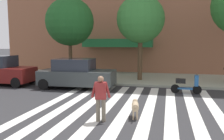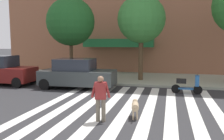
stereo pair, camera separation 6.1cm
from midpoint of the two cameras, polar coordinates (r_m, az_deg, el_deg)
name	(u,v)px [view 2 (the right image)]	position (r m, az deg, el deg)	size (l,w,h in m)	color
ground_plane	(88,114)	(9.57, -5.55, -10.41)	(160.00, 160.00, 0.00)	#2B2B2D
sidewalk_far	(128,78)	(18.32, 4.05, -1.91)	(80.00, 6.00, 0.15)	#9AA08C
crosswalk_stripes	(122,116)	(9.22, 2.71, -11.02)	(7.65, 11.87, 0.01)	silver
parked_car_behind_first	(77,74)	(14.69, -8.22, -0.99)	(4.58, 2.15, 1.81)	#343B3B
parked_scooter	(187,85)	(13.63, 17.66, -3.47)	(1.63, 0.50, 1.11)	black
street_tree_nearest	(71,22)	(17.65, -9.80, 11.33)	(3.46, 3.46, 5.86)	#4C3823
street_tree_middle	(141,19)	(16.93, 7.16, 12.00)	(3.33, 3.33, 5.93)	#4C3823
pedestrian_dog_walker	(101,96)	(8.41, -2.54, -6.25)	(0.71, 0.30, 1.64)	#6B6051
dog_on_leash	(135,106)	(8.98, 5.78, -8.63)	(0.34, 0.96, 0.65)	tan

